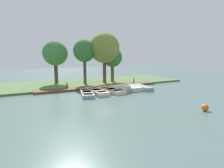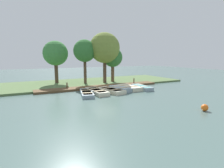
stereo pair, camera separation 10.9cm
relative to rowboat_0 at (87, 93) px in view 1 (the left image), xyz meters
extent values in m
plane|color=#4C6660|center=(-1.66, 2.70, -0.16)|extent=(80.00, 80.00, 0.00)
cube|color=#567042|center=(-6.66, 2.70, -0.06)|extent=(8.00, 24.00, 0.20)
cube|color=brown|center=(-2.90, 2.70, -0.06)|extent=(1.53, 13.84, 0.21)
cube|color=#8C9EA8|center=(0.00, 0.00, -0.01)|extent=(3.46, 1.72, 0.31)
cube|color=#6B7F51|center=(0.00, 0.00, 0.13)|extent=(2.83, 1.37, 0.02)
cube|color=tan|center=(0.62, -0.14, 0.16)|extent=(0.53, 0.97, 0.03)
cube|color=tan|center=(-0.62, 0.14, 0.16)|extent=(0.53, 0.97, 0.03)
cube|color=beige|center=(-0.16, 1.03, 0.02)|extent=(3.29, 1.16, 0.36)
cube|color=#6B7F51|center=(-0.16, 1.03, 0.19)|extent=(2.70, 0.91, 0.03)
cube|color=tan|center=(0.46, 1.05, 0.21)|extent=(0.36, 0.96, 0.03)
cube|color=tan|center=(-0.77, 1.01, 0.21)|extent=(0.36, 0.96, 0.03)
cube|color=beige|center=(-0.03, 2.48, 0.01)|extent=(3.20, 1.72, 0.35)
cube|color=beige|center=(-0.03, 2.48, 0.17)|extent=(2.61, 1.37, 0.03)
cube|color=tan|center=(0.54, 2.60, 0.20)|extent=(0.51, 1.09, 0.03)
cube|color=tan|center=(-0.59, 2.37, 0.20)|extent=(0.51, 1.09, 0.03)
cube|color=#8C9EA8|center=(-0.38, 3.74, 0.03)|extent=(2.80, 1.52, 0.39)
cube|color=teal|center=(-0.38, 3.74, 0.22)|extent=(2.29, 1.20, 0.03)
cube|color=tan|center=(0.13, 3.81, 0.24)|extent=(0.41, 1.09, 0.03)
cube|color=tan|center=(-0.88, 3.67, 0.24)|extent=(0.41, 1.09, 0.03)
cube|color=beige|center=(-0.50, 4.83, 0.04)|extent=(2.96, 1.29, 0.40)
cube|color=#994C33|center=(-0.50, 4.83, 0.22)|extent=(2.43, 1.01, 0.03)
cube|color=tan|center=(0.05, 4.85, 0.25)|extent=(0.33, 1.09, 0.03)
cube|color=tan|center=(-1.06, 4.81, 0.25)|extent=(0.33, 1.09, 0.03)
cube|color=#8C9EA8|center=(-0.11, 6.13, 0.02)|extent=(3.02, 1.19, 0.37)
cube|color=teal|center=(-0.11, 6.13, 0.19)|extent=(2.47, 0.94, 0.03)
cube|color=beige|center=(0.45, 6.08, 0.22)|extent=(0.37, 0.90, 0.03)
cube|color=beige|center=(-0.66, 6.17, 0.22)|extent=(0.37, 0.90, 0.03)
cylinder|color=brown|center=(-2.96, -1.05, 0.21)|extent=(0.13, 0.13, 0.75)
sphere|color=brown|center=(-2.96, -1.05, 0.61)|extent=(0.11, 0.11, 0.11)
cylinder|color=brown|center=(-2.96, 7.05, 0.21)|extent=(0.13, 0.13, 0.75)
sphere|color=brown|center=(-2.96, 7.05, 0.61)|extent=(0.11, 0.11, 0.11)
sphere|color=orange|center=(7.85, 5.03, 0.05)|extent=(0.43, 0.43, 0.43)
cylinder|color=#4C3828|center=(-7.53, -1.28, 1.33)|extent=(0.43, 0.43, 2.99)
sphere|color=#3D7F3D|center=(-7.53, -1.28, 3.65)|extent=(2.96, 2.96, 2.96)
cylinder|color=#4C3828|center=(-5.57, 1.74, 1.52)|extent=(0.34, 0.34, 3.36)
sphere|color=#337033|center=(-5.57, 1.74, 3.92)|extent=(2.65, 2.65, 2.65)
cylinder|color=#4C3828|center=(-5.04, 4.10, 1.56)|extent=(0.42, 0.42, 3.45)
sphere|color=olive|center=(-5.04, 4.10, 4.30)|extent=(3.68, 3.68, 3.68)
cylinder|color=brown|center=(-5.50, 5.44, 1.16)|extent=(0.42, 0.42, 2.64)
sphere|color=#337033|center=(-5.50, 5.44, 3.17)|extent=(2.49, 2.49, 2.49)
camera|label=1|loc=(14.54, -5.01, 3.15)|focal=28.00mm
camera|label=2|loc=(14.59, -4.91, 3.15)|focal=28.00mm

